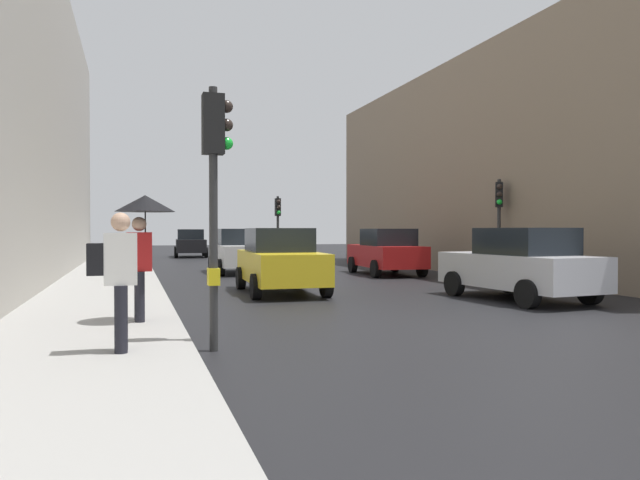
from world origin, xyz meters
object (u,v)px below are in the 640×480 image
(car_dark_suv, at_px, (191,243))
(pedestrian_with_umbrella, at_px, (143,222))
(traffic_light_mid_street, at_px, (499,211))
(car_blue_van, at_px, (283,244))
(car_yellow_taxi, at_px, (280,261))
(car_white_compact, at_px, (239,251))
(car_silver_hatchback, at_px, (520,264))
(traffic_light_far_median, at_px, (278,218))
(pedestrian_with_black_backpack, at_px, (117,273))
(traffic_light_near_left, at_px, (215,169))
(car_red_sedan, at_px, (386,252))

(car_dark_suv, xyz_separation_m, pedestrian_with_umbrella, (-3.39, -27.93, 0.96))
(traffic_light_mid_street, bearing_deg, car_dark_suv, 111.31)
(car_blue_van, relative_size, car_dark_suv, 0.98)
(car_yellow_taxi, xyz_separation_m, car_white_compact, (0.21, 7.75, 0.00))
(car_white_compact, distance_m, car_silver_hatchback, 12.24)
(traffic_light_far_median, bearing_deg, car_blue_van, 74.06)
(traffic_light_mid_street, bearing_deg, traffic_light_far_median, 117.10)
(traffic_light_far_median, xyz_separation_m, pedestrian_with_black_backpack, (-6.82, -19.47, -1.13))
(traffic_light_near_left, xyz_separation_m, car_white_compact, (2.94, 15.02, -1.68))
(car_dark_suv, bearing_deg, traffic_light_far_median, -74.48)
(car_dark_suv, bearing_deg, pedestrian_with_umbrella, -96.92)
(car_dark_suv, distance_m, pedestrian_with_black_backpack, 30.71)
(car_dark_suv, bearing_deg, traffic_light_mid_street, -68.69)
(car_white_compact, bearing_deg, car_red_sedan, -26.55)
(traffic_light_far_median, relative_size, traffic_light_near_left, 0.90)
(traffic_light_mid_street, relative_size, pedestrian_with_black_backpack, 1.94)
(traffic_light_far_median, xyz_separation_m, car_silver_hatchback, (2.34, -15.21, -1.41))
(car_blue_van, distance_m, pedestrian_with_umbrella, 25.58)
(car_yellow_taxi, bearing_deg, pedestrian_with_umbrella, -125.28)
(car_yellow_taxi, bearing_deg, traffic_light_mid_street, 11.08)
(car_blue_van, bearing_deg, traffic_light_mid_street, -79.69)
(pedestrian_with_black_backpack, bearing_deg, traffic_light_far_median, 70.71)
(car_red_sedan, bearing_deg, traffic_light_mid_street, -54.46)
(traffic_light_far_median, relative_size, traffic_light_mid_street, 0.97)
(traffic_light_mid_street, height_order, car_white_compact, traffic_light_mid_street)
(car_red_sedan, relative_size, car_dark_suv, 1.00)
(traffic_light_far_median, xyz_separation_m, car_yellow_taxi, (-2.78, -11.75, -1.41))
(car_blue_van, bearing_deg, car_yellow_taxi, -104.33)
(traffic_light_near_left, distance_m, pedestrian_with_umbrella, 2.40)
(traffic_light_near_left, height_order, car_blue_van, traffic_light_near_left)
(car_white_compact, bearing_deg, car_silver_hatchback, -66.35)
(car_silver_hatchback, xyz_separation_m, pedestrian_with_black_backpack, (-9.15, -4.26, 0.29))
(car_red_sedan, relative_size, pedestrian_with_umbrella, 2.01)
(traffic_light_mid_street, height_order, car_yellow_taxi, traffic_light_mid_street)
(traffic_light_near_left, distance_m, car_white_compact, 15.39)
(traffic_light_far_median, bearing_deg, car_white_compact, -122.81)
(car_red_sedan, xyz_separation_m, car_dark_suv, (-5.71, 17.62, 0.00))
(car_silver_hatchback, bearing_deg, pedestrian_with_black_backpack, -155.05)
(traffic_light_near_left, distance_m, traffic_light_mid_street, 13.89)
(car_red_sedan, distance_m, car_silver_hatchback, 8.61)
(pedestrian_with_umbrella, bearing_deg, traffic_light_near_left, -65.99)
(car_red_sedan, bearing_deg, traffic_light_far_median, 111.91)
(pedestrian_with_black_backpack, bearing_deg, car_red_sedan, 53.62)
(car_silver_hatchback, xyz_separation_m, pedestrian_with_umbrella, (-8.78, -1.71, 0.96))
(car_white_compact, xyz_separation_m, car_silver_hatchback, (4.91, -11.22, 0.00))
(car_blue_van, bearing_deg, traffic_light_far_median, -105.94)
(traffic_light_mid_street, relative_size, car_red_sedan, 0.80)
(traffic_light_far_median, height_order, pedestrian_with_umbrella, traffic_light_far_median)
(pedestrian_with_black_backpack, bearing_deg, pedestrian_with_umbrella, 81.75)
(traffic_light_far_median, relative_size, car_yellow_taxi, 0.78)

